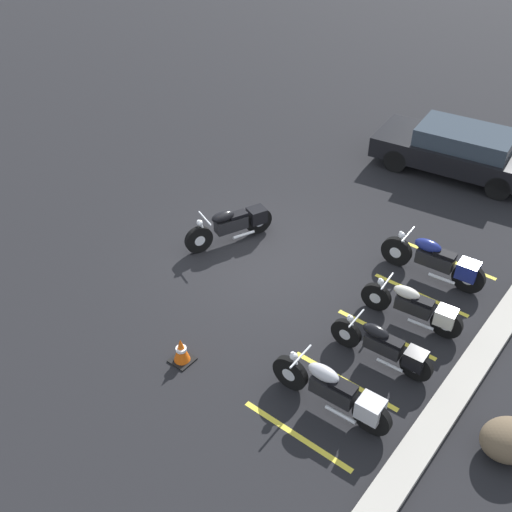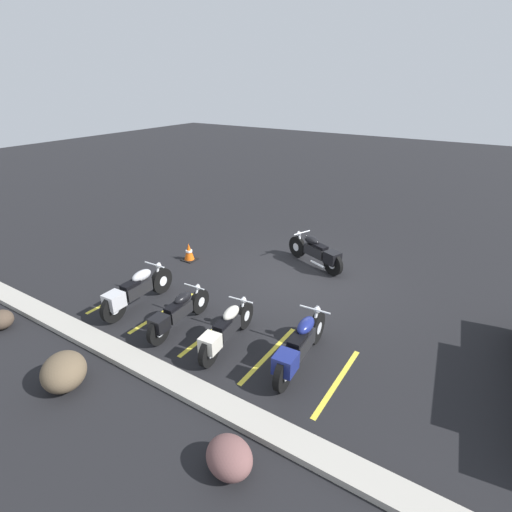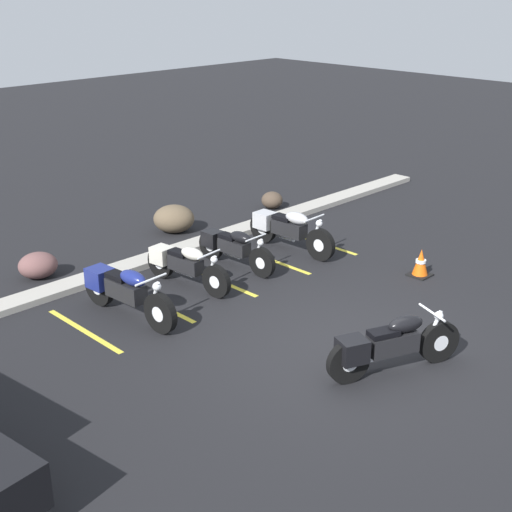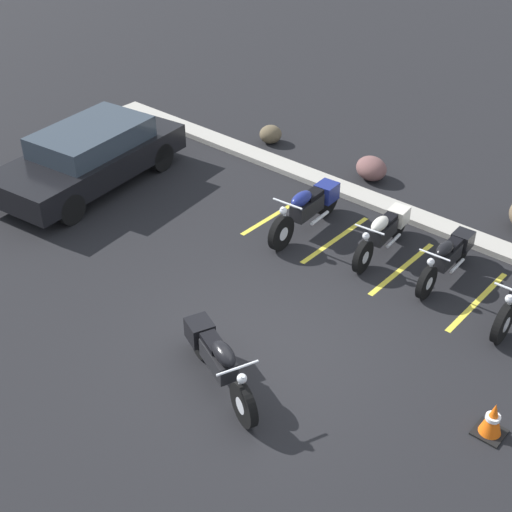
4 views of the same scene
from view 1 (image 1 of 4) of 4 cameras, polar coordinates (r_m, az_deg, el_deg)
ground at (r=13.43m, az=0.57°, el=-0.08°), size 60.00×60.00×0.00m
motorcycle_black_featured at (r=13.69m, az=-2.15°, el=3.07°), size 2.08×1.03×0.86m
parked_bike_0 at (r=13.10m, az=16.93°, el=-0.47°), size 0.64×2.28×0.90m
parked_bike_1 at (r=11.92m, az=15.04°, el=-4.74°), size 0.60×2.04×0.80m
parked_bike_2 at (r=11.03m, az=12.29°, el=-8.46°), size 0.56×1.99×0.78m
parked_bike_3 at (r=10.12m, az=7.65°, el=-12.74°), size 0.63×2.24×0.88m
car_black at (r=17.21m, az=18.71°, el=9.59°), size 2.33×4.49×1.29m
concrete_curb at (r=11.79m, az=20.39°, el=-9.17°), size 18.00×0.50×0.12m
landscape_rock_3 at (r=10.43m, az=22.98°, el=-15.83°), size 1.20×1.19×0.63m
traffic_cone at (r=11.03m, az=-7.13°, el=-8.95°), size 0.40×0.40×0.54m
stall_line_0 at (r=14.01m, az=18.00°, el=-0.42°), size 0.10×2.10×0.00m
stall_line_1 at (r=12.89m, az=15.37°, el=-3.57°), size 0.10×2.10×0.00m
stall_line_2 at (r=11.86m, az=12.24°, el=-7.29°), size 0.10×2.10×0.00m
stall_line_3 at (r=10.93m, az=8.47°, el=-11.64°), size 0.10×2.10×0.00m
stall_line_4 at (r=10.12m, az=3.89°, el=-16.68°), size 0.10×2.10×0.00m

